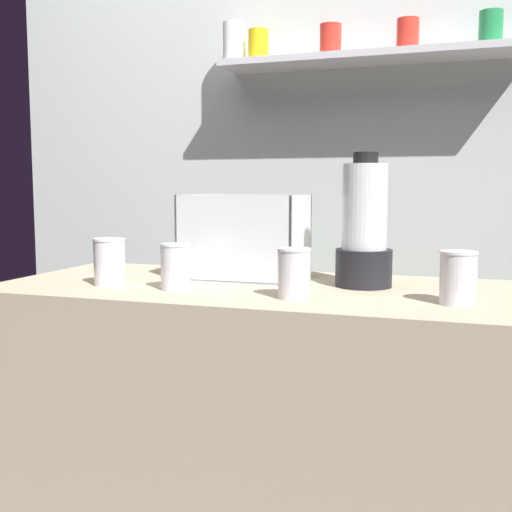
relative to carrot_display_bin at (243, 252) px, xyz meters
name	(u,v)px	position (x,y,z in m)	size (l,w,h in m)	color
counter	(256,445)	(0.08, -0.13, -0.53)	(1.40, 0.64, 0.90)	tan
back_wall_unit	(321,161)	(0.09, 0.64, 0.29)	(2.60, 0.24, 2.50)	silver
carrot_display_bin	(243,252)	(0.00, 0.00, 0.00)	(0.34, 0.23, 0.24)	white
blender_pitcher	(364,231)	(0.36, -0.06, 0.07)	(0.15, 0.15, 0.36)	black
juice_cup_pomegranate_far_left	(110,264)	(-0.30, -0.25, -0.02)	(0.09, 0.09, 0.13)	white
juice_cup_pomegranate_left	(176,269)	(-0.09, -0.26, -0.02)	(0.08, 0.08, 0.12)	white
juice_cup_orange_middle	(294,275)	(0.23, -0.29, -0.02)	(0.08, 0.08, 0.12)	white
juice_cup_carrot_right	(458,280)	(0.61, -0.25, -0.02)	(0.09, 0.09, 0.12)	white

